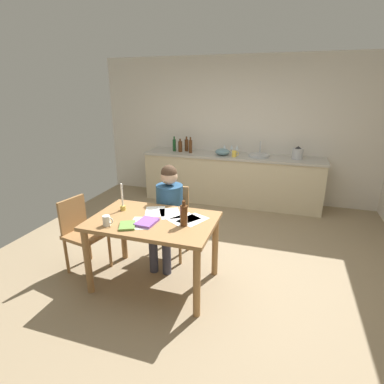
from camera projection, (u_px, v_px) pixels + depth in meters
name	position (u px, v px, depth m)	size (l,w,h in m)	color
ground_plane	(195.00, 264.00, 3.73)	(5.20, 5.20, 0.04)	#937F60
wall_back	(236.00, 130.00, 5.65)	(5.20, 0.12, 2.60)	silver
kitchen_counter	(231.00, 179.00, 5.60)	(3.22, 0.64, 0.90)	beige
dining_table	(153.00, 229.00, 3.15)	(1.28, 0.83, 0.76)	#9E7042
chair_at_table	(172.00, 218.00, 3.80)	(0.42, 0.42, 0.88)	#9E7042
person_seated	(168.00, 208.00, 3.61)	(0.33, 0.60, 1.19)	navy
chair_side_empty	(82.00, 231.00, 3.46)	(0.47, 0.47, 0.87)	#9E7042
coffee_mug	(107.00, 221.00, 2.95)	(0.11, 0.07, 0.10)	white
candlestick	(123.00, 203.00, 3.31)	(0.06, 0.06, 0.30)	gold
book_magazine	(147.00, 222.00, 3.01)	(0.17, 0.23, 0.03)	purple
book_cookery	(127.00, 226.00, 2.94)	(0.15, 0.20, 0.02)	olive
paper_letter	(155.00, 211.00, 3.30)	(0.21, 0.30, 0.00)	white
paper_bill	(193.00, 220.00, 3.09)	(0.21, 0.30, 0.00)	white
paper_envelope	(170.00, 213.00, 3.25)	(0.21, 0.30, 0.00)	white
paper_receipt	(184.00, 219.00, 3.11)	(0.21, 0.30, 0.00)	white
paper_notice	(141.00, 223.00, 3.02)	(0.21, 0.30, 0.00)	white
wine_bottle_on_table	(184.00, 215.00, 2.93)	(0.07, 0.07, 0.26)	#593319
sink_unit	(259.00, 155.00, 5.31)	(0.36, 0.36, 0.24)	#B2B7BC
bottle_oil	(174.00, 145.00, 5.74)	(0.06, 0.06, 0.28)	#194C23
bottle_vinegar	(180.00, 146.00, 5.69)	(0.08, 0.08, 0.24)	#593319
bottle_wine_red	(187.00, 145.00, 5.75)	(0.07, 0.07, 0.27)	#593319
bottle_sauce	(190.00, 146.00, 5.58)	(0.06, 0.06, 0.29)	#593319
mixing_bowl	(223.00, 152.00, 5.41)	(0.26, 0.26, 0.12)	#668C99
stovetop_kettle	(298.00, 153.00, 5.10)	(0.18, 0.18, 0.22)	#B7BABF
wine_glass_near_sink	(237.00, 148.00, 5.53)	(0.07, 0.07, 0.15)	silver
wine_glass_by_kettle	(232.00, 147.00, 5.56)	(0.07, 0.07, 0.15)	silver
wine_glass_back_left	(225.00, 147.00, 5.60)	(0.07, 0.07, 0.15)	silver
teacup_on_counter	(234.00, 154.00, 5.28)	(0.12, 0.08, 0.11)	#F2CC4C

